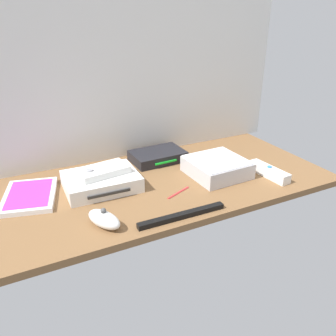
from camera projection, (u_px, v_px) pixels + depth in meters
ground_plane at (168, 183)px, 108.23cm from camera, size 100.00×48.00×2.00cm
back_wall at (135, 63)px, 114.41cm from camera, size 110.00×1.20×64.00cm
game_console at (101, 181)px, 101.95cm from camera, size 21.42×16.94×4.40cm
mini_computer at (217, 167)px, 110.15cm from camera, size 17.61×17.61×5.30cm
game_case at (30, 196)px, 97.07cm from camera, size 17.87×21.77×1.56cm
network_router at (158, 156)px, 120.75cm from camera, size 18.38×12.82×3.40cm
remote_wand at (269, 172)px, 109.58cm from camera, size 4.85×15.05×3.40cm
remote_nunchuk at (104, 219)px, 83.95cm from camera, size 8.35×10.92×5.10cm
remote_classic_pad at (103, 171)px, 101.14cm from camera, size 15.36×9.89×2.40cm
sensor_bar at (182, 216)px, 87.89cm from camera, size 24.03×2.20×1.40cm
stylus_pen at (178, 192)px, 99.93cm from camera, size 8.57×4.14×0.70cm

